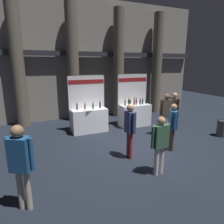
{
  "coord_description": "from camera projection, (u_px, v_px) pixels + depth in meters",
  "views": [
    {
      "loc": [
        -3.42,
        -5.95,
        2.96
      ],
      "look_at": [
        -0.71,
        0.47,
        1.25
      ],
      "focal_mm": 31.47,
      "sensor_mm": 36.0,
      "label": 1
    }
  ],
  "objects": [
    {
      "name": "visitor_0",
      "position": [
        160.0,
        141.0,
        5.2
      ],
      "size": [
        0.6,
        0.25,
        1.64
      ],
      "rotation": [
        0.0,
        0.0,
        0.09
      ],
      "color": "silver",
      "rests_on": "ground_plane"
    },
    {
      "name": "visitor_1",
      "position": [
        130.0,
        126.0,
        6.12
      ],
      "size": [
        0.24,
        0.51,
        1.78
      ],
      "rotation": [
        0.0,
        0.0,
        1.59
      ],
      "color": "maroon",
      "rests_on": "ground_plane"
    },
    {
      "name": "visitor_2",
      "position": [
        21.0,
        160.0,
        3.87
      ],
      "size": [
        0.51,
        0.43,
        1.84
      ],
      "rotation": [
        0.0,
        0.0,
        2.61
      ],
      "color": "#ADA393",
      "rests_on": "ground_plane"
    },
    {
      "name": "trash_bin",
      "position": [
        222.0,
        128.0,
        8.2
      ],
      "size": [
        0.39,
        0.39,
        0.68
      ],
      "color": "#38383D",
      "rests_on": "ground_plane"
    },
    {
      "name": "visitor_3",
      "position": [
        174.0,
        108.0,
        8.91
      ],
      "size": [
        0.23,
        0.62,
        1.71
      ],
      "rotation": [
        0.0,
        0.0,
        4.75
      ],
      "color": "#33563D",
      "rests_on": "ground_plane"
    },
    {
      "name": "hall_colonnade",
      "position": [
        94.0,
        61.0,
        10.77
      ],
      "size": [
        12.84,
        1.07,
        6.32
      ],
      "color": "gray",
      "rests_on": "ground_plane"
    },
    {
      "name": "visitor_4",
      "position": [
        166.0,
        111.0,
        8.11
      ],
      "size": [
        0.56,
        0.27,
        1.79
      ],
      "rotation": [
        0.0,
        0.0,
        2.97
      ],
      "color": "silver",
      "rests_on": "ground_plane"
    },
    {
      "name": "ground_plane",
      "position": [
        134.0,
        145.0,
        7.32
      ],
      "size": [
        25.68,
        25.68,
        0.0
      ],
      "primitive_type": "plane",
      "color": "black"
    },
    {
      "name": "exhibitor_booth_1",
      "position": [
        135.0,
        113.0,
        9.55
      ],
      "size": [
        1.55,
        0.66,
        2.48
      ],
      "color": "white",
      "rests_on": "ground_plane"
    },
    {
      "name": "exhibitor_booth_0",
      "position": [
        89.0,
        118.0,
        8.68
      ],
      "size": [
        1.63,
        0.73,
        2.46
      ],
      "color": "white",
      "rests_on": "ground_plane"
    },
    {
      "name": "visitor_5",
      "position": [
        173.0,
        123.0,
        6.73
      ],
      "size": [
        0.39,
        0.53,
        1.66
      ],
      "rotation": [
        0.0,
        0.0,
        4.23
      ],
      "color": "#47382D",
      "rests_on": "ground_plane"
    }
  ]
}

